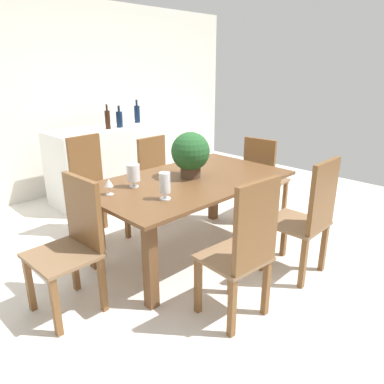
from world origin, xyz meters
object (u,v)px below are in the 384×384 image
Objects in this scene: wine_bottle_clear at (119,119)px; dining_table at (189,191)px; chair_head_end at (74,239)px; crystal_vase_center_near at (133,173)px; wine_glass at (109,183)px; chair_near_left at (245,247)px; wine_bottle_tall at (108,119)px; chair_far_left at (93,184)px; wine_bottle_green at (137,114)px; chair_foot_end at (262,176)px; crystal_vase_left at (165,184)px; kitchen_counter at (107,164)px; chair_far_right at (158,173)px; flower_centerpiece at (190,153)px; chair_near_right at (309,214)px.

dining_table is at bearing -105.07° from wine_bottle_clear.
chair_head_end is 5.00× the size of crystal_vase_center_near.
wine_glass is (-0.75, 0.16, 0.20)m from dining_table.
dining_table is at bearing 87.69° from chair_head_end.
crystal_vase_center_near is at bearing -82.95° from chair_near_left.
wine_bottle_tall is at bearing -176.73° from wine_bottle_clear.
chair_head_end is 1.22m from chair_far_left.
dining_table is 9.38× the size of crystal_vase_center_near.
wine_glass is 0.42× the size of wine_bottle_green.
chair_foot_end is 1.71m from crystal_vase_left.
chair_foot_end is 3.51× the size of wine_bottle_clear.
kitchen_counter is (0.80, 2.14, -0.39)m from crystal_vase_left.
chair_far_right is 1.27m from wine_bottle_green.
chair_far_right is at bearing 68.79° from flower_centerpiece.
crystal_vase_left is 2.66m from wine_bottle_green.
wine_bottle_tall is at bearing 80.41° from dining_table.
chair_near_left is 2.98m from wine_bottle_clear.
wine_bottle_clear is at bearing -92.92° from chair_near_right.
kitchen_counter is at bearing 46.46° from chair_far_left.
chair_head_end is 2.39m from kitchen_counter.
kitchen_counter is at bearing 140.18° from chair_head_end.
wine_bottle_tall is (0.73, 2.78, 0.51)m from chair_near_left.
wine_bottle_green reaches higher than chair_head_end.
wine_glass is 0.48× the size of wine_bottle_clear.
crystal_vase_left is (-0.92, 0.74, 0.31)m from chair_near_right.
chair_foot_end is (1.59, 0.97, -0.04)m from chair_near_left.
wine_bottle_clear reaches higher than chair_far_right.
chair_near_right is 0.98× the size of chair_far_left.
wine_bottle_green is at bearing -100.83° from chair_near_right.
wine_bottle_tall is 0.97× the size of wine_bottle_green.
wine_bottle_tall is at bearing -162.64° from wine_bottle_green.
wine_bottle_green is at bearing 17.36° from wine_bottle_tall.
chair_far_right is 1.01m from wine_bottle_clear.
flower_centerpiece reaches higher than dining_table.
wine_bottle_green is (0.91, 2.00, 0.45)m from dining_table.
wine_bottle_tall reaches higher than kitchen_counter.
chair_far_left reaches higher than chair_near_right.
chair_near_right is at bearing -51.76° from crystal_vase_center_near.
chair_far_right is 1.02m from wine_bottle_tall.
dining_table is 0.79m from wine_glass.
flower_centerpiece is at bearing 89.67° from chair_head_end.
dining_table is at bearing -109.73° from chair_near_left.
chair_foot_end is at bearing 8.02° from crystal_vase_left.
wine_bottle_clear is at bearing -104.23° from chair_near_left.
chair_near_left reaches higher than chair_far_right.
wine_bottle_tall is at bearing 43.44° from chair_far_left.
dining_table is 0.60m from crystal_vase_left.
kitchen_counter is 0.61m from wine_bottle_tall.
dining_table is 5.85× the size of wine_bottle_green.
crystal_vase_left is at bearing -115.61° from wine_bottle_clear.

